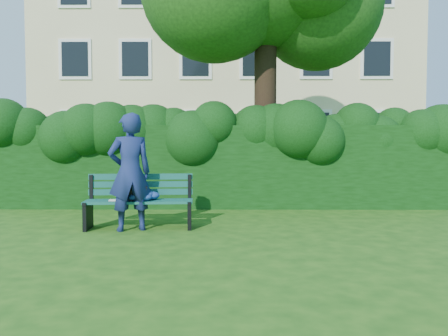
{
  "coord_description": "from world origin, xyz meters",
  "views": [
    {
      "loc": [
        0.06,
        -7.56,
        1.38
      ],
      "look_at": [
        0.0,
        0.6,
        0.95
      ],
      "focal_mm": 35.0,
      "sensor_mm": 36.0,
      "label": 1
    }
  ],
  "objects": [
    {
      "name": "man_reading",
      "position": [
        -1.5,
        -0.58,
        0.95
      ],
      "size": [
        0.81,
        0.68,
        1.89
      ],
      "primitive_type": "imported",
      "rotation": [
        0.0,
        0.0,
        3.54
      ],
      "color": "navy",
      "rests_on": "ground"
    },
    {
      "name": "ground",
      "position": [
        0.0,
        0.0,
        0.0
      ],
      "size": [
        80.0,
        80.0,
        0.0
      ],
      "primitive_type": "plane",
      "color": "#1B4912",
      "rests_on": "ground"
    },
    {
      "name": "park_bench",
      "position": [
        -1.4,
        -0.38,
        0.5
      ],
      "size": [
        1.79,
        0.68,
        0.89
      ],
      "rotation": [
        0.0,
        0.0,
        0.07
      ],
      "color": "#0F4C4B",
      "rests_on": "ground"
    },
    {
      "name": "apartment_building",
      "position": [
        -0.0,
        13.99,
        6.0
      ],
      "size": [
        16.0,
        8.08,
        12.0
      ],
      "color": "#CCBC89",
      "rests_on": "ground"
    },
    {
      "name": "hedge",
      "position": [
        0.0,
        2.2,
        0.9
      ],
      "size": [
        10.0,
        1.0,
        1.8
      ],
      "color": "black",
      "rests_on": "ground"
    }
  ]
}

